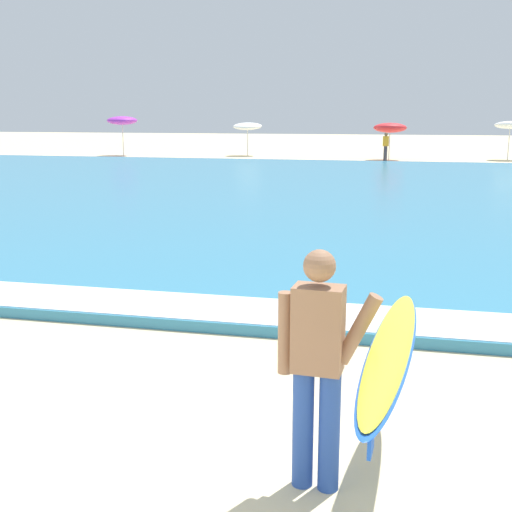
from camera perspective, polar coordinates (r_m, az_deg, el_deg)
sea at (r=21.48m, az=5.46°, el=5.60°), size 120.00×28.00×0.14m
surf_foam at (r=8.58m, az=-6.29°, el=-4.33°), size 120.00×1.11×0.01m
surfer_with_board at (r=4.45m, az=8.53°, el=-8.46°), size 1.01×2.96×1.73m
beach_umbrella_0 at (r=42.07m, az=-11.67°, el=11.57°), size 1.86×1.86×2.42m
beach_umbrella_1 at (r=41.05m, az=-0.75°, el=11.31°), size 1.79×1.82×2.08m
beach_umbrella_2 at (r=38.02m, az=11.69°, el=10.96°), size 1.85×1.88×2.13m
beach_umbrella_3 at (r=39.87m, az=21.42°, el=10.65°), size 1.70×1.73×2.23m
beachgoer_near_row_left at (r=36.65m, az=11.31°, el=9.45°), size 0.32×0.20×1.58m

